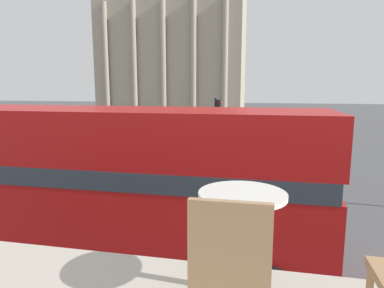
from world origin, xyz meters
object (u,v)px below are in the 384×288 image
double_decker_bus (121,179)px  cafe_dining_table (242,220)px  plaza_building_left (173,50)px  pedestrian_red (335,126)px  cafe_chair_0 (231,267)px  pedestrian_blue (208,165)px  pedestrian_grey (169,144)px  traffic_light_mid (217,123)px

double_decker_bus → cafe_dining_table: 6.91m
double_decker_bus → plaza_building_left: plaza_building_left is taller
plaza_building_left → pedestrian_red: size_ratio=15.11×
cafe_chair_0 → pedestrian_blue: (-2.43, 14.41, -2.82)m
cafe_dining_table → plaza_building_left: plaza_building_left is taller
pedestrian_grey → pedestrian_blue: pedestrian_grey is taller
cafe_dining_table → pedestrian_red: size_ratio=0.43×
pedestrian_red → pedestrian_blue: (-9.22, -18.16, -0.04)m
cafe_dining_table → plaza_building_left: size_ratio=0.03×
pedestrian_grey → cafe_chair_0: bearing=-62.1°
double_decker_bus → plaza_building_left: bearing=110.1°
cafe_dining_table → pedestrian_blue: bearing=100.0°
pedestrian_red → pedestrian_grey: pedestrian_red is taller
cafe_chair_0 → traffic_light_mid: (-2.45, 17.64, -1.11)m
pedestrian_red → pedestrian_blue: bearing=86.5°
plaza_building_left → traffic_light_mid: (13.50, -41.42, -8.43)m
double_decker_bus → traffic_light_mid: (0.97, 11.22, 0.34)m
pedestrian_red → pedestrian_blue: 20.37m
double_decker_bus → pedestrian_grey: 13.51m
pedestrian_blue → pedestrian_grey: bearing=108.5°
cafe_chair_0 → traffic_light_mid: bearing=102.3°
pedestrian_red → pedestrian_grey: 18.06m
cafe_chair_0 → plaza_building_left: 61.61m
double_decker_bus → pedestrian_red: (10.21, 26.15, -1.32)m
double_decker_bus → cafe_dining_table: bearing=-52.7°
plaza_building_left → double_decker_bus: bearing=-76.6°
cafe_dining_table → pedestrian_red: 32.79m
cafe_dining_table → pedestrian_red: (6.77, 31.96, -2.79)m
double_decker_bus → pedestrian_grey: bearing=107.0°
double_decker_bus → cafe_dining_table: size_ratio=14.28×
traffic_light_mid → pedestrian_grey: size_ratio=2.45×
pedestrian_red → pedestrian_grey: bearing=69.1°
pedestrian_grey → traffic_light_mid: bearing=-19.3°
plaza_building_left → pedestrian_grey: 41.94m
pedestrian_red → cafe_chair_0: bearing=101.6°
cafe_chair_0 → pedestrian_grey: 20.67m
cafe_dining_table → plaza_building_left: (-15.96, 58.45, 7.30)m
cafe_dining_table → double_decker_bus: bearing=120.6°
cafe_dining_table → traffic_light_mid: (-2.47, 17.03, -1.13)m
traffic_light_mid → pedestrian_red: size_ratio=2.40×
pedestrian_blue → cafe_dining_table: bearing=-94.4°
traffic_light_mid → pedestrian_blue: (0.02, -3.23, -1.71)m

